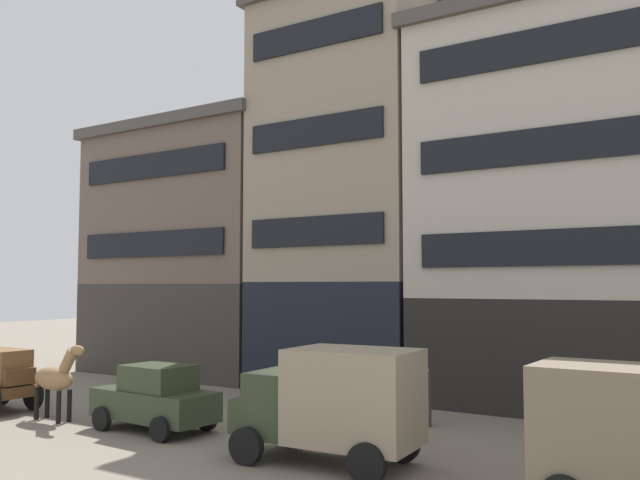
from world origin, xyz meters
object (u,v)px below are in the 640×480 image
object	(u,v)px
draft_horse	(56,378)
pedestrian_officer	(425,392)
sedan_dark	(155,398)
delivery_truck_near	(331,401)

from	to	relation	value
draft_horse	pedestrian_officer	xyz separation A→B (m)	(9.65, 5.29, -0.29)
draft_horse	pedestrian_officer	bearing A→B (deg)	28.74
sedan_dark	delivery_truck_near	bearing A→B (deg)	-3.39
sedan_dark	pedestrian_officer	bearing A→B (deg)	37.33
delivery_truck_near	sedan_dark	size ratio (longest dim) A/B	1.18
sedan_dark	draft_horse	bearing A→B (deg)	-169.76
sedan_dark	pedestrian_officer	xyz separation A→B (m)	(6.10, 4.65, 0.07)
draft_horse	sedan_dark	world-z (taller)	draft_horse
draft_horse	delivery_truck_near	xyz separation A→B (m)	(9.53, 0.29, 0.15)
draft_horse	sedan_dark	size ratio (longest dim) A/B	0.62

